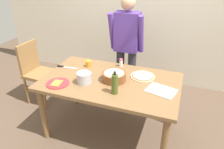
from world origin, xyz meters
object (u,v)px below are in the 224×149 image
object	(u,v)px
dining_table	(111,87)
chair_wooden_left	(36,69)
cup_orange	(88,64)
person_cook	(127,45)
chef_knife	(65,67)
olive_oil_bottle	(115,84)
pizza_raw_on_board	(143,76)
cutting_board_white	(161,91)
steel_pot	(84,78)
plate_with_slice	(58,83)
popcorn_bowl	(114,76)
salt_shaker	(121,63)

from	to	relation	value
dining_table	chair_wooden_left	bearing A→B (deg)	167.56
chair_wooden_left	cup_orange	world-z (taller)	chair_wooden_left
person_cook	chef_knife	xyz separation A→B (m)	(-0.65, -0.64, -0.17)
dining_table	olive_oil_bottle	size ratio (longest dim) A/B	6.25
person_cook	pizza_raw_on_board	size ratio (longest dim) A/B	5.60
cutting_board_white	chef_knife	size ratio (longest dim) A/B	1.03
dining_table	steel_pot	bearing A→B (deg)	-148.68
chef_knife	cutting_board_white	bearing A→B (deg)	-6.92
steel_pot	chair_wooden_left	bearing A→B (deg)	157.04
person_cook	plate_with_slice	distance (m)	1.17
chair_wooden_left	olive_oil_bottle	size ratio (longest dim) A/B	3.71
dining_table	popcorn_bowl	world-z (taller)	popcorn_bowl
person_cook	cup_orange	world-z (taller)	person_cook
popcorn_bowl	salt_shaker	bearing A→B (deg)	96.50
dining_table	cup_orange	size ratio (longest dim) A/B	18.82
person_cook	popcorn_bowl	distance (m)	0.76
plate_with_slice	popcorn_bowl	bearing A→B (deg)	27.46
cup_orange	salt_shaker	bearing A→B (deg)	21.59
plate_with_slice	cutting_board_white	xyz separation A→B (m)	(1.13, 0.25, -0.00)
cutting_board_white	person_cook	bearing A→B (deg)	128.23
person_cook	cup_orange	size ratio (longest dim) A/B	19.06
person_cook	cup_orange	xyz separation A→B (m)	(-0.37, -0.51, -0.14)
popcorn_bowl	olive_oil_bottle	bearing A→B (deg)	-69.14
plate_with_slice	dining_table	bearing A→B (deg)	28.20
plate_with_slice	pizza_raw_on_board	bearing A→B (deg)	29.60
chair_wooden_left	cutting_board_white	size ratio (longest dim) A/B	3.17
chair_wooden_left	chef_knife	distance (m)	0.70
olive_oil_bottle	salt_shaker	size ratio (longest dim) A/B	2.42
olive_oil_bottle	cutting_board_white	world-z (taller)	olive_oil_bottle
steel_pot	cup_orange	distance (m)	0.43
pizza_raw_on_board	chef_knife	distance (m)	1.02
dining_table	person_cook	distance (m)	0.80
dining_table	person_cook	size ratio (longest dim) A/B	0.99
person_cook	cutting_board_white	size ratio (longest dim) A/B	5.40
cup_orange	chef_knife	distance (m)	0.31
pizza_raw_on_board	salt_shaker	world-z (taller)	salt_shaker
person_cook	steel_pot	xyz separation A→B (m)	(-0.23, -0.91, -0.11)
steel_pot	salt_shaker	size ratio (longest dim) A/B	1.64
olive_oil_bottle	salt_shaker	xyz separation A→B (m)	(-0.14, 0.65, -0.06)
pizza_raw_on_board	cup_orange	size ratio (longest dim) A/B	3.40
plate_with_slice	salt_shaker	size ratio (longest dim) A/B	2.45
plate_with_slice	chef_knife	xyz separation A→B (m)	(-0.15, 0.40, -0.00)
cutting_board_white	chef_knife	distance (m)	1.29
chair_wooden_left	cup_orange	size ratio (longest dim) A/B	11.18
steel_pot	salt_shaker	distance (m)	0.61
person_cook	chair_wooden_left	size ratio (longest dim) A/B	1.71
dining_table	chair_wooden_left	world-z (taller)	chair_wooden_left
dining_table	olive_oil_bottle	xyz separation A→B (m)	(0.14, -0.25, 0.20)
dining_table	chair_wooden_left	distance (m)	1.36
steel_pot	cup_orange	bearing A→B (deg)	109.26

